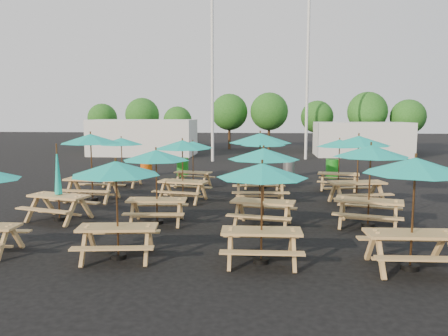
# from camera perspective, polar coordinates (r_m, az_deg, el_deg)

# --- Properties ---
(ground) EXTENTS (120.00, 120.00, 0.00)m
(ground) POSITION_cam_1_polar(r_m,az_deg,el_deg) (16.08, -0.52, -4.55)
(ground) COLOR black
(ground) RESTS_ON ground
(picnic_unit_1) EXTENTS (2.20, 2.03, 2.36)m
(picnic_unit_1) POSITION_cam_1_polar(r_m,az_deg,el_deg) (14.20, -20.82, -2.60)
(picnic_unit_1) COLOR tan
(picnic_unit_1) RESTS_ON ground
(picnic_unit_2) EXTENTS (2.37, 2.37, 2.53)m
(picnic_unit_2) POSITION_cam_1_polar(r_m,az_deg,el_deg) (16.93, -17.01, 3.19)
(picnic_unit_2) COLOR tan
(picnic_unit_2) RESTS_ON ground
(picnic_unit_3) EXTENTS (2.05, 2.05, 2.20)m
(picnic_unit_3) POSITION_cam_1_polar(r_m,az_deg,el_deg) (20.06, -13.26, 3.06)
(picnic_unit_3) COLOR tan
(picnic_unit_3) RESTS_ON ground
(picnic_unit_4) EXTENTS (2.23, 2.23, 2.23)m
(picnic_unit_4) POSITION_cam_1_polar(r_m,az_deg,el_deg) (9.90, -13.92, -0.76)
(picnic_unit_4) COLOR tan
(picnic_unit_4) RESTS_ON ground
(picnic_unit_5) EXTENTS (2.13, 2.13, 2.22)m
(picnic_unit_5) POSITION_cam_1_polar(r_m,az_deg,el_deg) (12.90, -8.86, 1.10)
(picnic_unit_5) COLOR tan
(picnic_unit_5) RESTS_ON ground
(picnic_unit_6) EXTENTS (2.41, 2.41, 2.30)m
(picnic_unit_6) POSITION_cam_1_polar(r_m,az_deg,el_deg) (16.12, -5.46, 2.59)
(picnic_unit_6) COLOR tan
(picnic_unit_6) RESTS_ON ground
(picnic_unit_7) EXTENTS (2.17, 2.17, 2.06)m
(picnic_unit_7) POSITION_cam_1_polar(r_m,az_deg,el_deg) (19.31, -4.09, 2.71)
(picnic_unit_7) COLOR tan
(picnic_unit_7) RESTS_ON ground
(picnic_unit_8) EXTENTS (2.03, 2.03, 2.22)m
(picnic_unit_8) POSITION_cam_1_polar(r_m,az_deg,el_deg) (9.35, 4.99, -1.10)
(picnic_unit_8) COLOR tan
(picnic_unit_8) RESTS_ON ground
(picnic_unit_9) EXTENTS (2.37, 2.37, 2.30)m
(picnic_unit_9) POSITION_cam_1_polar(r_m,az_deg,el_deg) (12.40, 5.19, 1.24)
(picnic_unit_9) COLOR tan
(picnic_unit_9) RESTS_ON ground
(picnic_unit_10) EXTENTS (2.42, 2.42, 2.57)m
(picnic_unit_10) POSITION_cam_1_polar(r_m,az_deg,el_deg) (15.86, 4.74, 3.36)
(picnic_unit_10) COLOR tan
(picnic_unit_10) RESTS_ON ground
(picnic_unit_11) EXTENTS (2.16, 2.16, 2.21)m
(picnic_unit_11) POSITION_cam_1_polar(r_m,az_deg,el_deg) (19.04, 5.13, 3.03)
(picnic_unit_11) COLOR tan
(picnic_unit_11) RESTS_ON ground
(picnic_unit_12) EXTENTS (2.21, 2.21, 2.38)m
(picnic_unit_12) POSITION_cam_1_polar(r_m,az_deg,el_deg) (9.71, 23.69, -0.52)
(picnic_unit_12) COLOR tan
(picnic_unit_12) RESTS_ON ground
(picnic_unit_13) EXTENTS (2.60, 2.60, 2.39)m
(picnic_unit_13) POSITION_cam_1_polar(r_m,az_deg,el_deg) (13.02, 18.61, 1.51)
(picnic_unit_13) COLOR tan
(picnic_unit_13) RESTS_ON ground
(picnic_unit_14) EXTENTS (2.65, 2.65, 2.50)m
(picnic_unit_14) POSITION_cam_1_polar(r_m,az_deg,el_deg) (16.16, 17.16, 2.92)
(picnic_unit_14) COLOR tan
(picnic_unit_14) RESTS_ON ground
(picnic_unit_15) EXTENTS (2.24, 2.24, 2.18)m
(picnic_unit_15) POSITION_cam_1_polar(r_m,az_deg,el_deg) (19.15, 14.85, 2.78)
(picnic_unit_15) COLOR tan
(picnic_unit_15) RESTS_ON ground
(waste_bin_0) EXTENTS (0.60, 0.60, 0.97)m
(waste_bin_0) POSITION_cam_1_polar(r_m,az_deg,el_deg) (23.25, -10.12, 0.16)
(waste_bin_0) COLOR #CF520C
(waste_bin_0) RESTS_ON ground
(waste_bin_1) EXTENTS (0.60, 0.60, 0.97)m
(waste_bin_1) POSITION_cam_1_polar(r_m,az_deg,el_deg) (22.87, -5.43, 0.12)
(waste_bin_1) COLOR #178218
(waste_bin_1) RESTS_ON ground
(waste_bin_2) EXTENTS (0.60, 0.60, 0.97)m
(waste_bin_2) POSITION_cam_1_polar(r_m,az_deg,el_deg) (22.68, 8.47, 0.02)
(waste_bin_2) COLOR gray
(waste_bin_2) RESTS_ON ground
(waste_bin_3) EXTENTS (0.60, 0.60, 0.97)m
(waste_bin_3) POSITION_cam_1_polar(r_m,az_deg,el_deg) (22.97, 13.89, -0.02)
(waste_bin_3) COLOR #178218
(waste_bin_3) RESTS_ON ground
(waste_bin_4) EXTENTS (0.60, 0.60, 0.97)m
(waste_bin_4) POSITION_cam_1_polar(r_m,az_deg,el_deg) (22.77, 14.02, -0.09)
(waste_bin_4) COLOR #178218
(waste_bin_4) RESTS_ON ground
(mast_0) EXTENTS (0.20, 0.20, 12.00)m
(mast_0) POSITION_cam_1_polar(r_m,az_deg,el_deg) (30.02, -1.53, 12.35)
(mast_0) COLOR silver
(mast_0) RESTS_ON ground
(mast_1) EXTENTS (0.20, 0.20, 12.00)m
(mast_1) POSITION_cam_1_polar(r_m,az_deg,el_deg) (31.91, 10.85, 11.91)
(mast_1) COLOR silver
(mast_1) RESTS_ON ground
(event_tent_0) EXTENTS (8.00, 4.00, 2.80)m
(event_tent_0) POSITION_cam_1_polar(r_m,az_deg,el_deg) (35.07, -10.49, 3.95)
(event_tent_0) COLOR silver
(event_tent_0) RESTS_ON ground
(event_tent_1) EXTENTS (7.00, 4.00, 2.60)m
(event_tent_1) POSITION_cam_1_polar(r_m,az_deg,el_deg) (35.48, 17.50, 3.61)
(event_tent_1) COLOR silver
(event_tent_1) RESTS_ON ground
(tree_0) EXTENTS (2.80, 2.80, 4.24)m
(tree_0) POSITION_cam_1_polar(r_m,az_deg,el_deg) (43.83, -15.60, 6.28)
(tree_0) COLOR #382314
(tree_0) RESTS_ON ground
(tree_1) EXTENTS (3.11, 3.11, 4.72)m
(tree_1) POSITION_cam_1_polar(r_m,az_deg,el_deg) (41.18, -10.62, 6.83)
(tree_1) COLOR #382314
(tree_1) RESTS_ON ground
(tree_2) EXTENTS (2.59, 2.59, 3.93)m
(tree_2) POSITION_cam_1_polar(r_m,az_deg,el_deg) (40.14, -6.07, 6.16)
(tree_2) COLOR #382314
(tree_2) RESTS_ON ground
(tree_3) EXTENTS (3.36, 3.36, 5.09)m
(tree_3) POSITION_cam_1_polar(r_m,az_deg,el_deg) (40.52, 0.71, 7.31)
(tree_3) COLOR #382314
(tree_3) RESTS_ON ground
(tree_4) EXTENTS (3.41, 3.41, 5.17)m
(tree_4) POSITION_cam_1_polar(r_m,az_deg,el_deg) (39.92, 5.92, 7.35)
(tree_4) COLOR #382314
(tree_4) RESTS_ON ground
(tree_5) EXTENTS (2.94, 2.94, 4.45)m
(tree_5) POSITION_cam_1_polar(r_m,az_deg,el_deg) (40.60, 12.07, 6.54)
(tree_5) COLOR #382314
(tree_5) RESTS_ON ground
(tree_6) EXTENTS (3.38, 3.38, 5.13)m
(tree_6) POSITION_cam_1_polar(r_m,az_deg,el_deg) (39.50, 18.21, 7.00)
(tree_6) COLOR #382314
(tree_6) RESTS_ON ground
(tree_7) EXTENTS (2.95, 2.95, 4.48)m
(tree_7) POSITION_cam_1_polar(r_m,az_deg,el_deg) (40.40, 22.90, 6.17)
(tree_7) COLOR #382314
(tree_7) RESTS_ON ground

